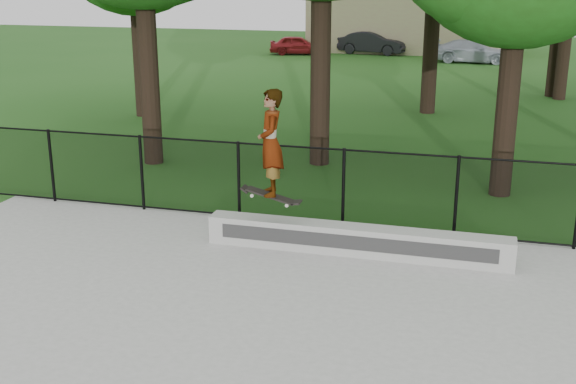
# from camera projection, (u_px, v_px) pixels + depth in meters

# --- Properties ---
(grind_ledge) EXTENTS (5.08, 0.40, 0.48)m
(grind_ledge) POSITION_uv_depth(u_px,v_px,m) (356.00, 240.00, 11.97)
(grind_ledge) COLOR #ABABA6
(grind_ledge) RESTS_ON concrete_slab
(car_a) EXTENTS (3.33, 1.91, 1.07)m
(car_a) POSITION_uv_depth(u_px,v_px,m) (298.00, 45.00, 40.96)
(car_a) COLOR maroon
(car_a) RESTS_ON ground
(car_b) EXTENTS (3.70, 1.95, 1.28)m
(car_b) POSITION_uv_depth(u_px,v_px,m) (373.00, 43.00, 41.17)
(car_b) COLOR black
(car_b) RESTS_ON ground
(car_c) EXTENTS (3.73, 1.76, 1.16)m
(car_c) POSITION_uv_depth(u_px,v_px,m) (472.00, 51.00, 37.31)
(car_c) COLOR #ABB2C2
(car_c) RESTS_ON ground
(skater_airborne) EXTENTS (0.82, 0.74, 1.94)m
(skater_airborne) POSITION_uv_depth(u_px,v_px,m) (271.00, 145.00, 11.70)
(skater_airborne) COLOR black
(skater_airborne) RESTS_ON ground
(chainlink_fence) EXTENTS (16.06, 0.06, 1.50)m
(chainlink_fence) POSITION_uv_depth(u_px,v_px,m) (343.00, 188.00, 13.04)
(chainlink_fence) COLOR black
(chainlink_fence) RESTS_ON concrete_slab
(distant_building) EXTENTS (12.40, 6.40, 4.30)m
(distant_building) POSITION_uv_depth(u_px,v_px,m) (416.00, 13.00, 42.74)
(distant_building) COLOR #C2B888
(distant_building) RESTS_ON ground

